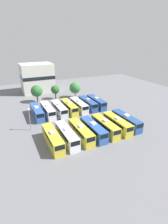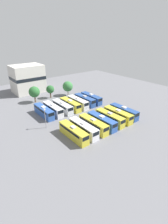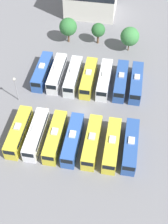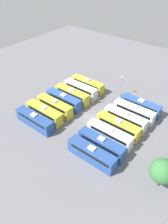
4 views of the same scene
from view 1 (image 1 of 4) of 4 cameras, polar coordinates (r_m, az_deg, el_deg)
name	(u,v)px [view 1 (image 1 of 4)]	position (r m, az deg, el deg)	size (l,w,h in m)	color
ground_plane	(80,121)	(54.89, -1.47, -3.09)	(120.89, 120.89, 0.00)	slate
bus_0	(53,138)	(43.17, -10.19, -8.43)	(2.61, 11.37, 3.68)	gold
bus_1	(67,135)	(44.11, -5.69, -7.43)	(2.61, 11.37, 3.68)	white
bus_2	(81,132)	(45.34, -1.06, -6.41)	(2.61, 11.37, 3.68)	gold
bus_3	(93,129)	(46.68, 2.97, -5.53)	(2.61, 11.37, 3.68)	#2D56A8
bus_4	(105,126)	(48.52, 6.85, -4.51)	(2.61, 11.37, 3.68)	gold
bus_5	(117,123)	(50.49, 10.70, -3.62)	(2.61, 11.37, 3.68)	gold
bus_6	(126,120)	(52.80, 13.61, -2.67)	(2.61, 11.37, 3.68)	#284C93
bus_7	(37,112)	(59.43, -15.13, 0.10)	(2.61, 11.37, 3.68)	#2D56A8
bus_8	(48,110)	(59.97, -11.76, 0.63)	(2.61, 11.37, 3.68)	silver
bus_9	(59,108)	(60.63, -8.11, 1.14)	(2.61, 11.37, 3.68)	silver
bus_10	(69,107)	(61.77, -4.86, 1.71)	(2.61, 11.37, 3.68)	gold
bus_11	(79,105)	(63.15, -1.71, 2.26)	(2.61, 11.37, 3.68)	silver
bus_12	(88,103)	(64.88, 1.27, 2.84)	(2.61, 11.37, 3.68)	#284C93
bus_13	(96,102)	(66.48, 4.00, 3.28)	(2.61, 11.37, 3.68)	#284C93
worker_person	(59,126)	(50.63, -8.24, -4.68)	(0.36, 0.36, 1.72)	#333338
light_pole	(29,115)	(50.24, -17.47, -0.98)	(0.60, 0.60, 6.62)	gray
tree_0	(37,91)	(73.00, -15.20, 6.61)	(4.68, 4.68, 6.97)	brown
tree_1	(55,90)	(75.55, -9.38, 7.19)	(3.64, 3.64, 5.91)	brown
tree_2	(75,88)	(76.49, -2.95, 7.89)	(4.83, 4.83, 6.77)	brown
depot_building	(37,78)	(88.12, -15.04, 10.76)	(14.60, 11.31, 13.37)	beige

